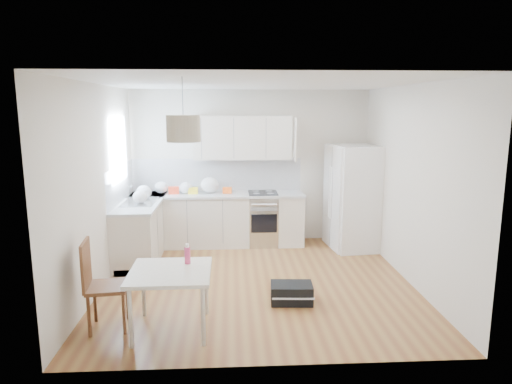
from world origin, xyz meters
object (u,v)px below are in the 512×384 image
gym_bag (292,293)px  refrigerator (354,197)px  dining_table (170,277)px  dining_chair (108,285)px

gym_bag → refrigerator: bearing=62.0°
refrigerator → dining_table: (-2.75, -2.84, -0.28)m
dining_table → dining_chair: bearing=172.4°
dining_chair → gym_bag: 2.19m
dining_chair → refrigerator: bearing=32.2°
refrigerator → dining_chair: size_ratio=1.78×
refrigerator → gym_bag: 2.69m
refrigerator → dining_chair: refrigerator is taller
dining_table → gym_bag: size_ratio=1.69×
dining_chair → dining_table: bearing=-13.6°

